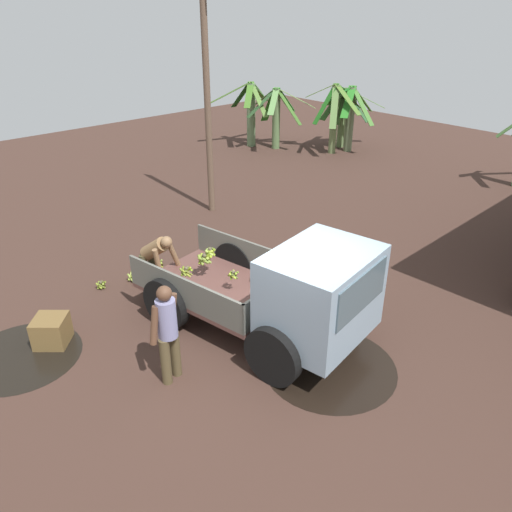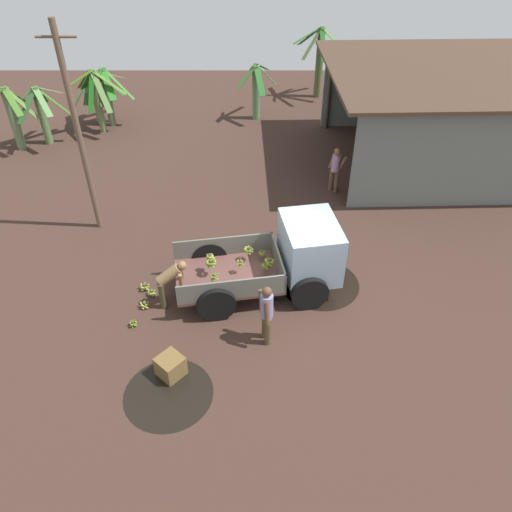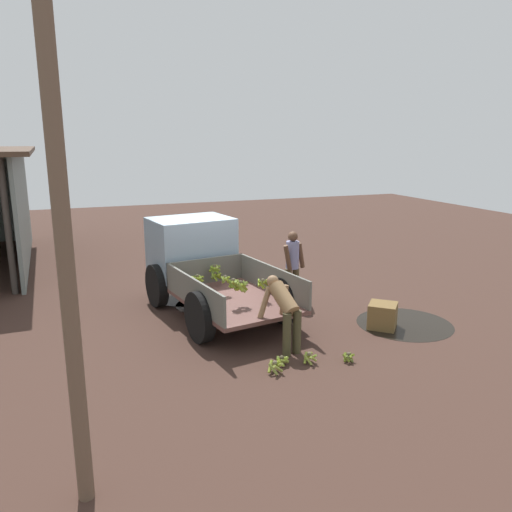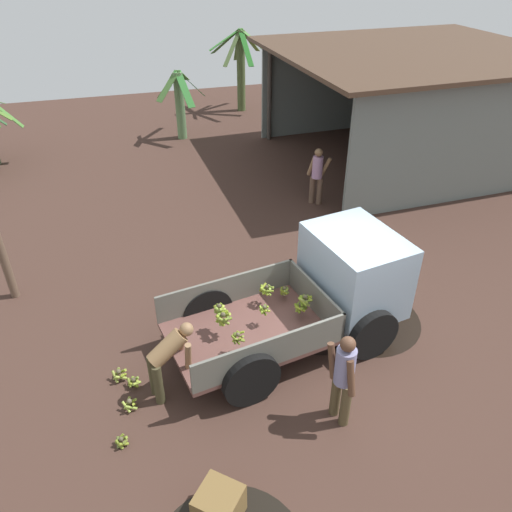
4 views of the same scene
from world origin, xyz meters
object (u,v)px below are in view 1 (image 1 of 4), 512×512
banana_bunch_on_ground_3 (133,276)px  utility_pole (207,95)px  person_worker_loading (155,257)px  cargo_truck (294,294)px  banana_bunch_on_ground_1 (101,284)px  banana_bunch_on_ground_0 (155,271)px  wooden_crate_0 (51,331)px  banana_bunch_on_ground_2 (158,264)px  person_foreground_visitor (167,329)px

banana_bunch_on_ground_3 → utility_pole: bearing=119.3°
utility_pole → person_worker_loading: size_ratio=4.67×
person_worker_loading → cargo_truck: bearing=0.4°
banana_bunch_on_ground_1 → banana_bunch_on_ground_0: bearing=76.2°
banana_bunch_on_ground_1 → banana_bunch_on_ground_3: 0.67m
utility_pole → wooden_crate_0: utility_pole is taller
banana_bunch_on_ground_2 → banana_bunch_on_ground_3: (0.12, -0.69, -0.00)m
person_worker_loading → wooden_crate_0: size_ratio=2.45×
banana_bunch_on_ground_0 → banana_bunch_on_ground_2: banana_bunch_on_ground_2 is taller
cargo_truck → wooden_crate_0: (-2.81, -3.02, -0.76)m
banana_bunch_on_ground_1 → banana_bunch_on_ground_2: banana_bunch_on_ground_2 is taller
wooden_crate_0 → banana_bunch_on_ground_3: bearing=114.5°
person_worker_loading → banana_bunch_on_ground_2: 1.16m
utility_pole → cargo_truck: bearing=-25.4°
person_worker_loading → banana_bunch_on_ground_2: person_worker_loading is taller
person_foreground_visitor → banana_bunch_on_ground_0: (-3.00, 1.57, -0.82)m
banana_bunch_on_ground_0 → wooden_crate_0: size_ratio=0.44×
person_worker_loading → banana_bunch_on_ground_0: person_worker_loading is taller
banana_bunch_on_ground_2 → person_worker_loading: bearing=-32.6°
cargo_truck → banana_bunch_on_ground_3: (-3.77, -0.91, -0.90)m
person_worker_loading → wooden_crate_0: 2.36m
cargo_truck → person_foreground_visitor: (-0.68, -2.01, -0.09)m
person_worker_loading → banana_bunch_on_ground_0: size_ratio=5.55×
utility_pole → wooden_crate_0: bearing=-62.4°
utility_pole → person_foreground_visitor: size_ratio=3.67×
utility_pole → banana_bunch_on_ground_2: utility_pole is taller
banana_bunch_on_ground_3 → wooden_crate_0: (0.96, -2.11, 0.14)m
banana_bunch_on_ground_3 → banana_bunch_on_ground_0: bearing=78.5°
person_worker_loading → banana_bunch_on_ground_3: bearing=-178.5°
cargo_truck → banana_bunch_on_ground_1: bearing=-168.1°
person_foreground_visitor → cargo_truck: bearing=-124.8°
cargo_truck → person_worker_loading: bearing=-176.3°
utility_pole → banana_bunch_on_ground_1: (1.88, -4.32, -3.03)m
banana_bunch_on_ground_0 → cargo_truck: bearing=6.8°
banana_bunch_on_ground_2 → banana_bunch_on_ground_3: bearing=-80.1°
person_worker_loading → person_foreground_visitor: bearing=-40.7°
banana_bunch_on_ground_0 → banana_bunch_on_ground_2: size_ratio=0.89×
person_foreground_visitor → banana_bunch_on_ground_2: size_ratio=6.25×
banana_bunch_on_ground_0 → wooden_crate_0: 2.73m
utility_pole → banana_bunch_on_ground_3: size_ratio=23.96×
banana_bunch_on_ground_1 → cargo_truck: bearing=21.5°
utility_pole → person_worker_loading: utility_pole is taller
banana_bunch_on_ground_0 → banana_bunch_on_ground_1: bearing=-103.8°
banana_bunch_on_ground_0 → banana_bunch_on_ground_1: 1.15m
wooden_crate_0 → person_foreground_visitor: bearing=25.5°
person_foreground_visitor → banana_bunch_on_ground_0: size_ratio=7.06×
person_worker_loading → banana_bunch_on_ground_0: 0.94m
person_worker_loading → banana_bunch_on_ground_2: size_ratio=4.91×
cargo_truck → banana_bunch_on_ground_0: (-3.68, -0.44, -0.92)m
cargo_truck → person_foreground_visitor: bearing=-118.3°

